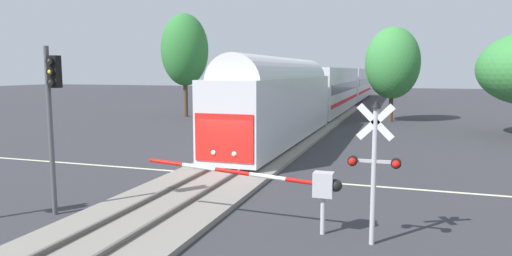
{
  "coord_description": "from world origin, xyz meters",
  "views": [
    {
      "loc": [
        7.53,
        -18.52,
        4.64
      ],
      "look_at": [
        1.03,
        1.35,
        2.0
      ],
      "focal_mm": 31.94,
      "sensor_mm": 36.0,
      "label": 1
    }
  ],
  "objects": [
    {
      "name": "elm_centre_background",
      "position": [
        6.36,
        24.91,
        5.33
      ],
      "size": [
        4.88,
        4.88,
        8.59
      ],
      "color": "#4C3828",
      "rests_on": "ground"
    },
    {
      "name": "pine_left_background",
      "position": [
        -13.61,
        23.1,
        6.69
      ],
      "size": [
        4.73,
        4.73,
        10.3
      ],
      "color": "#4C3828",
      "rests_on": "ground"
    },
    {
      "name": "traffic_signal_median",
      "position": [
        -3.0,
        -6.96,
        3.62
      ],
      "size": [
        0.53,
        0.38,
        5.41
      ],
      "color": "#4C4C51",
      "rests_on": "ground"
    },
    {
      "name": "road_centre_stripe",
      "position": [
        0.0,
        0.0,
        0.0
      ],
      "size": [
        44.0,
        0.2,
        0.01
      ],
      "color": "beige",
      "rests_on": "ground"
    },
    {
      "name": "crossing_signal_mast",
      "position": [
        6.83,
        -6.42,
        2.38
      ],
      "size": [
        1.36,
        0.44,
        3.89
      ],
      "color": "#B2B2B7",
      "rests_on": "ground"
    },
    {
      "name": "crossing_gate_near",
      "position": [
        4.73,
        -6.03,
        1.44
      ],
      "size": [
        6.1,
        0.4,
        1.88
      ],
      "color": "#B7B7BC",
      "rests_on": "ground"
    },
    {
      "name": "ground_plane",
      "position": [
        0.0,
        0.0,
        0.0
      ],
      "size": [
        220.0,
        220.0,
        0.0
      ],
      "primitive_type": "plane",
      "color": "#333338"
    },
    {
      "name": "commuter_train",
      "position": [
        0.0,
        31.86,
        2.73
      ],
      "size": [
        3.04,
        68.27,
        5.16
      ],
      "color": "silver",
      "rests_on": "railway_track"
    },
    {
      "name": "railway_track",
      "position": [
        0.0,
        0.0,
        0.1
      ],
      "size": [
        4.4,
        80.0,
        0.32
      ],
      "color": "gray",
      "rests_on": "ground"
    }
  ]
}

